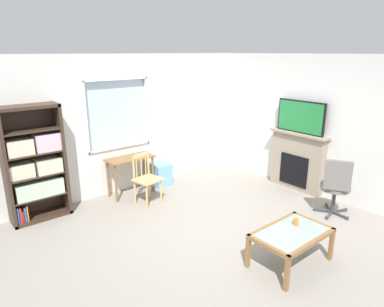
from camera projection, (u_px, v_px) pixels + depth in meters
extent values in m
cube|color=gray|center=(217.00, 233.00, 5.13)|extent=(6.02, 5.92, 0.02)
cube|color=silver|center=(133.00, 165.00, 6.82)|extent=(5.02, 0.12, 0.87)
cube|color=silver|center=(128.00, 66.00, 6.26)|extent=(5.02, 0.12, 0.43)
cube|color=silver|center=(37.00, 123.00, 5.47)|extent=(1.59, 0.12, 1.29)
cube|color=silver|center=(188.00, 105.00, 7.37)|extent=(2.18, 0.12, 1.29)
cube|color=silver|center=(116.00, 114.00, 6.33)|extent=(1.24, 0.02, 1.29)
cube|color=white|center=(120.00, 147.00, 6.47)|extent=(1.30, 0.06, 0.03)
cube|color=white|center=(116.00, 79.00, 6.10)|extent=(1.30, 0.06, 0.03)
cube|color=white|center=(86.00, 118.00, 5.91)|extent=(0.03, 0.06, 1.29)
cube|color=white|center=(147.00, 110.00, 6.66)|extent=(0.03, 0.06, 1.29)
cube|color=silver|center=(319.00, 126.00, 6.31)|extent=(0.12, 5.12, 2.59)
cube|color=#38281E|center=(5.00, 170.00, 5.09)|extent=(0.05, 0.38, 1.86)
cube|color=#38281E|center=(62.00, 159.00, 5.60)|extent=(0.05, 0.38, 1.86)
cube|color=#38281E|center=(27.00, 107.00, 5.08)|extent=(0.90, 0.38, 0.05)
cube|color=#38281E|center=(42.00, 216.00, 5.61)|extent=(0.90, 0.38, 0.05)
cube|color=#38281E|center=(31.00, 161.00, 5.48)|extent=(0.90, 0.02, 1.86)
cube|color=#38281E|center=(39.00, 196.00, 5.50)|extent=(0.85, 0.36, 0.02)
cube|color=#38281E|center=(36.00, 175.00, 5.40)|extent=(0.85, 0.36, 0.02)
cube|color=#38281E|center=(33.00, 153.00, 5.29)|extent=(0.85, 0.36, 0.02)
cube|color=#38281E|center=(30.00, 130.00, 5.19)|extent=(0.85, 0.36, 0.02)
cube|color=#B7D6B2|center=(39.00, 188.00, 5.46)|extent=(0.72, 0.33, 0.25)
cube|color=beige|center=(20.00, 171.00, 5.22)|extent=(0.38, 0.27, 0.22)
cube|color=beige|center=(48.00, 165.00, 5.47)|extent=(0.38, 0.32, 0.23)
cube|color=beige|center=(19.00, 147.00, 5.13)|extent=(0.37, 0.30, 0.24)
cube|color=beige|center=(46.00, 142.00, 5.37)|extent=(0.38, 0.31, 0.28)
cube|color=#286BB2|center=(16.00, 214.00, 5.32)|extent=(0.02, 0.28, 0.27)
cube|color=red|center=(19.00, 214.00, 5.34)|extent=(0.03, 0.26, 0.26)
cube|color=red|center=(22.00, 215.00, 5.37)|extent=(0.03, 0.22, 0.19)
cube|color=#286BB2|center=(24.00, 213.00, 5.38)|extent=(0.03, 0.25, 0.24)
cube|color=orange|center=(26.00, 211.00, 5.40)|extent=(0.02, 0.24, 0.27)
cube|color=brown|center=(130.00, 158.00, 6.32)|extent=(0.89, 0.41, 0.03)
cylinder|color=brown|center=(116.00, 184.00, 6.07)|extent=(0.04, 0.04, 0.71)
cylinder|color=brown|center=(153.00, 174.00, 6.55)|extent=(0.04, 0.04, 0.71)
cylinder|color=brown|center=(108.00, 179.00, 6.31)|extent=(0.04, 0.04, 0.71)
cylinder|color=brown|center=(144.00, 170.00, 6.78)|extent=(0.04, 0.04, 0.71)
cube|color=tan|center=(148.00, 180.00, 6.01)|extent=(0.48, 0.46, 0.04)
cylinder|color=tan|center=(147.00, 197.00, 5.85)|extent=(0.04, 0.04, 0.43)
cylinder|color=tan|center=(161.00, 191.00, 6.10)|extent=(0.04, 0.04, 0.43)
cylinder|color=tan|center=(135.00, 192.00, 6.06)|extent=(0.04, 0.04, 0.43)
cylinder|color=tan|center=(149.00, 187.00, 6.30)|extent=(0.04, 0.04, 0.43)
cylinder|color=tan|center=(134.00, 168.00, 5.92)|extent=(0.04, 0.04, 0.45)
cylinder|color=tan|center=(148.00, 163.00, 6.17)|extent=(0.04, 0.04, 0.45)
cube|color=tan|center=(141.00, 155.00, 5.99)|extent=(0.36, 0.09, 0.06)
cylinder|color=tan|center=(137.00, 169.00, 5.98)|extent=(0.02, 0.02, 0.35)
cylinder|color=tan|center=(141.00, 167.00, 6.05)|extent=(0.02, 0.02, 0.35)
cylinder|color=tan|center=(146.00, 166.00, 6.13)|extent=(0.02, 0.02, 0.35)
cube|color=#72ADDB|center=(160.00, 174.00, 6.93)|extent=(0.35, 0.40, 0.46)
cube|color=gray|center=(297.00, 162.00, 6.65)|extent=(0.18, 1.10, 1.10)
cube|color=black|center=(294.00, 170.00, 6.63)|extent=(0.03, 0.60, 0.61)
cube|color=gray|center=(299.00, 134.00, 6.47)|extent=(0.26, 1.20, 0.04)
cube|color=black|center=(301.00, 117.00, 6.38)|extent=(0.05, 0.98, 0.61)
cube|color=#237F3D|center=(300.00, 117.00, 6.36)|extent=(0.01, 0.93, 0.56)
cylinder|color=slate|center=(335.00, 187.00, 5.61)|extent=(0.48, 0.48, 0.09)
cube|color=slate|center=(338.00, 175.00, 5.33)|extent=(0.27, 0.38, 0.48)
cylinder|color=#38383D|center=(334.00, 200.00, 5.68)|extent=(0.06, 0.06, 0.42)
cube|color=#38383D|center=(323.00, 210.00, 5.79)|extent=(0.17, 0.26, 0.03)
cylinder|color=#38383D|center=(315.00, 209.00, 5.83)|extent=(0.05, 0.05, 0.05)
cube|color=#38383D|center=(329.00, 215.00, 5.64)|extent=(0.28, 0.10, 0.03)
cylinder|color=#38383D|center=(327.00, 218.00, 5.53)|extent=(0.05, 0.05, 0.05)
cube|color=#38383D|center=(340.00, 215.00, 5.63)|extent=(0.06, 0.28, 0.03)
cylinder|color=#38383D|center=(347.00, 218.00, 5.52)|extent=(0.05, 0.05, 0.05)
cube|color=#38383D|center=(339.00, 210.00, 5.78)|extent=(0.27, 0.14, 0.03)
cylinder|color=#38383D|center=(346.00, 210.00, 5.82)|extent=(0.05, 0.05, 0.05)
cube|color=#38383D|center=(329.00, 208.00, 5.88)|extent=(0.21, 0.23, 0.03)
cylinder|color=#38383D|center=(326.00, 205.00, 6.01)|extent=(0.05, 0.05, 0.05)
cube|color=#8C9E99|center=(292.00, 232.00, 4.27)|extent=(0.91, 0.53, 0.02)
cube|color=brown|center=(313.00, 243.00, 4.06)|extent=(1.01, 0.05, 0.05)
cube|color=brown|center=(273.00, 225.00, 4.49)|extent=(1.01, 0.05, 0.05)
cube|color=brown|center=(268.00, 247.00, 3.98)|extent=(0.05, 0.63, 0.05)
cube|color=brown|center=(313.00, 222.00, 4.56)|extent=(0.05, 0.63, 0.05)
cube|color=brown|center=(287.00, 275.00, 3.83)|extent=(0.05, 0.05, 0.41)
cube|color=brown|center=(331.00, 246.00, 4.41)|extent=(0.05, 0.05, 0.41)
cube|color=brown|center=(248.00, 253.00, 4.26)|extent=(0.05, 0.05, 0.41)
cube|color=brown|center=(293.00, 228.00, 4.85)|extent=(0.05, 0.05, 0.41)
cylinder|color=orange|center=(296.00, 222.00, 4.42)|extent=(0.07, 0.07, 0.09)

